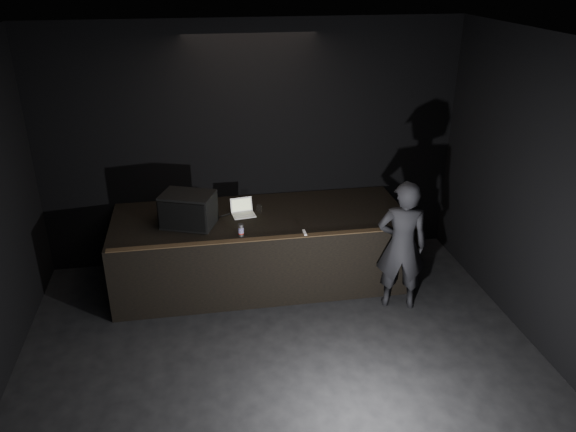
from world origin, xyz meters
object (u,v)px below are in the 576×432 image
(stage_riser, at_px, (261,248))
(beer_can, at_px, (241,231))
(laptop, at_px, (243,210))
(person, at_px, (402,246))
(stage_monitor, at_px, (188,210))

(stage_riser, bearing_deg, beer_can, -118.32)
(stage_riser, distance_m, beer_can, 0.89)
(laptop, distance_m, person, 2.19)
(stage_monitor, bearing_deg, beer_can, -14.36)
(stage_riser, relative_size, beer_can, 23.66)
(person, bearing_deg, beer_can, 4.67)
(stage_monitor, relative_size, laptop, 2.33)
(stage_riser, bearing_deg, stage_monitor, -171.73)
(stage_monitor, relative_size, person, 0.45)
(laptop, bearing_deg, person, -36.33)
(beer_can, height_order, person, person)
(stage_monitor, height_order, beer_can, stage_monitor)
(stage_riser, xyz_separation_m, laptop, (-0.23, 0.09, 0.55))
(stage_riser, height_order, person, person)
(stage_monitor, bearing_deg, laptop, 38.24)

